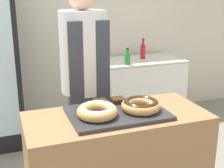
{
  "coord_description": "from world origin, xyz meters",
  "views": [
    {
      "loc": [
        -0.68,
        -1.75,
        1.67
      ],
      "look_at": [
        0.0,
        0.1,
        1.07
      ],
      "focal_mm": 50.0,
      "sensor_mm": 36.0,
      "label": 1
    }
  ],
  "objects_px": {
    "baker_person": "(84,81)",
    "bottle_red": "(143,51)",
    "donut_chocolate_glaze": "(141,105)",
    "brownie_back_right": "(118,100)",
    "serving_tray": "(117,113)",
    "chest_freezer": "(141,90)",
    "brownie_back_left": "(100,102)",
    "bottle_green": "(127,58)",
    "donut_light_glaze": "(97,111)"
  },
  "relations": [
    {
      "from": "baker_person",
      "to": "bottle_red",
      "type": "relative_size",
      "value": 7.02
    },
    {
      "from": "donut_chocolate_glaze",
      "to": "brownie_back_right",
      "type": "distance_m",
      "value": 0.21
    },
    {
      "from": "brownie_back_right",
      "to": "serving_tray",
      "type": "bearing_deg",
      "value": -112.15
    },
    {
      "from": "donut_chocolate_glaze",
      "to": "chest_freezer",
      "type": "xyz_separation_m",
      "value": [
        0.85,
        1.78,
        -0.54
      ]
    },
    {
      "from": "donut_chocolate_glaze",
      "to": "brownie_back_left",
      "type": "height_order",
      "value": "donut_chocolate_glaze"
    },
    {
      "from": "bottle_red",
      "to": "bottle_green",
      "type": "relative_size",
      "value": 1.29
    },
    {
      "from": "brownie_back_left",
      "to": "bottle_red",
      "type": "bearing_deg",
      "value": 56.0
    },
    {
      "from": "serving_tray",
      "to": "bottle_green",
      "type": "xyz_separation_m",
      "value": [
        0.72,
        1.54,
        0.0
      ]
    },
    {
      "from": "bottle_green",
      "to": "baker_person",
      "type": "bearing_deg",
      "value": -130.02
    },
    {
      "from": "donut_light_glaze",
      "to": "brownie_back_right",
      "type": "relative_size",
      "value": 2.81
    },
    {
      "from": "donut_light_glaze",
      "to": "brownie_back_left",
      "type": "height_order",
      "value": "donut_light_glaze"
    },
    {
      "from": "donut_chocolate_glaze",
      "to": "baker_person",
      "type": "height_order",
      "value": "baker_person"
    },
    {
      "from": "bottle_red",
      "to": "bottle_green",
      "type": "height_order",
      "value": "bottle_red"
    },
    {
      "from": "donut_light_glaze",
      "to": "brownie_back_left",
      "type": "relative_size",
      "value": 2.81
    },
    {
      "from": "brownie_back_right",
      "to": "bottle_green",
      "type": "distance_m",
      "value": 1.53
    },
    {
      "from": "brownie_back_right",
      "to": "baker_person",
      "type": "relative_size",
      "value": 0.05
    },
    {
      "from": "chest_freezer",
      "to": "serving_tray",
      "type": "bearing_deg",
      "value": -119.83
    },
    {
      "from": "brownie_back_right",
      "to": "brownie_back_left",
      "type": "bearing_deg",
      "value": 180.0
    },
    {
      "from": "brownie_back_right",
      "to": "bottle_green",
      "type": "bearing_deg",
      "value": 64.66
    },
    {
      "from": "bottle_red",
      "to": "bottle_green",
      "type": "distance_m",
      "value": 0.4
    },
    {
      "from": "donut_chocolate_glaze",
      "to": "baker_person",
      "type": "relative_size",
      "value": 0.14
    },
    {
      "from": "bottle_green",
      "to": "bottle_red",
      "type": "bearing_deg",
      "value": 37.9
    },
    {
      "from": "brownie_back_left",
      "to": "baker_person",
      "type": "bearing_deg",
      "value": 88.19
    },
    {
      "from": "serving_tray",
      "to": "baker_person",
      "type": "xyz_separation_m",
      "value": [
        -0.05,
        0.62,
        0.05
      ]
    },
    {
      "from": "chest_freezer",
      "to": "bottle_green",
      "type": "relative_size",
      "value": 5.15
    },
    {
      "from": "baker_person",
      "to": "bottle_green",
      "type": "relative_size",
      "value": 9.02
    },
    {
      "from": "donut_light_glaze",
      "to": "baker_person",
      "type": "distance_m",
      "value": 0.67
    },
    {
      "from": "donut_chocolate_glaze",
      "to": "baker_person",
      "type": "xyz_separation_m",
      "value": [
        -0.2,
        0.66,
        0.0
      ]
    },
    {
      "from": "donut_chocolate_glaze",
      "to": "serving_tray",
      "type": "bearing_deg",
      "value": 165.13
    },
    {
      "from": "brownie_back_left",
      "to": "brownie_back_right",
      "type": "bearing_deg",
      "value": 0.0
    },
    {
      "from": "brownie_back_right",
      "to": "bottle_red",
      "type": "relative_size",
      "value": 0.35
    },
    {
      "from": "baker_person",
      "to": "brownie_back_left",
      "type": "bearing_deg",
      "value": -91.81
    },
    {
      "from": "brownie_back_right",
      "to": "donut_chocolate_glaze",
      "type": "bearing_deg",
      "value": -66.65
    },
    {
      "from": "donut_light_glaze",
      "to": "brownie_back_left",
      "type": "xyz_separation_m",
      "value": [
        0.08,
        0.2,
        -0.02
      ]
    },
    {
      "from": "serving_tray",
      "to": "bottle_green",
      "type": "bearing_deg",
      "value": 64.98
    },
    {
      "from": "chest_freezer",
      "to": "bottle_green",
      "type": "distance_m",
      "value": 0.6
    },
    {
      "from": "brownie_back_left",
      "to": "baker_person",
      "type": "relative_size",
      "value": 0.05
    },
    {
      "from": "chest_freezer",
      "to": "donut_chocolate_glaze",
      "type": "bearing_deg",
      "value": -115.54
    },
    {
      "from": "donut_chocolate_glaze",
      "to": "bottle_green",
      "type": "bearing_deg",
      "value": 70.14
    },
    {
      "from": "bottle_red",
      "to": "donut_chocolate_glaze",
      "type": "bearing_deg",
      "value": -115.92
    },
    {
      "from": "chest_freezer",
      "to": "brownie_back_right",
      "type": "bearing_deg",
      "value": -120.53
    },
    {
      "from": "donut_light_glaze",
      "to": "chest_freezer",
      "type": "height_order",
      "value": "donut_light_glaze"
    },
    {
      "from": "serving_tray",
      "to": "chest_freezer",
      "type": "relative_size",
      "value": 0.61
    },
    {
      "from": "donut_light_glaze",
      "to": "brownie_back_right",
      "type": "xyz_separation_m",
      "value": [
        0.21,
        0.2,
        -0.02
      ]
    },
    {
      "from": "donut_light_glaze",
      "to": "chest_freezer",
      "type": "xyz_separation_m",
      "value": [
        1.15,
        1.78,
        -0.54
      ]
    },
    {
      "from": "donut_chocolate_glaze",
      "to": "brownie_back_right",
      "type": "bearing_deg",
      "value": 113.35
    },
    {
      "from": "brownie_back_right",
      "to": "baker_person",
      "type": "bearing_deg",
      "value": 103.49
    },
    {
      "from": "donut_chocolate_glaze",
      "to": "chest_freezer",
      "type": "distance_m",
      "value": 2.05
    },
    {
      "from": "brownie_back_left",
      "to": "chest_freezer",
      "type": "xyz_separation_m",
      "value": [
        1.06,
        1.59,
        -0.51
      ]
    },
    {
      "from": "donut_light_glaze",
      "to": "brownie_back_left",
      "type": "distance_m",
      "value": 0.21
    }
  ]
}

